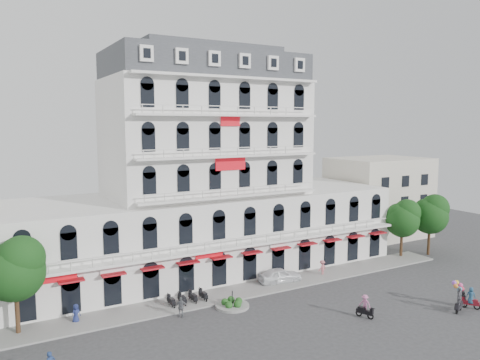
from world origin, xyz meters
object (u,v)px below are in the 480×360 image
rider_northeast (459,300)px  parked_car (280,275)px  rider_east (471,298)px  balloon_vendor (461,293)px  rider_center (365,306)px

rider_northeast → parked_car: bearing=-77.1°
rider_east → balloon_vendor: 0.94m
rider_east → balloon_vendor: (-0.38, 0.80, 0.32)m
parked_car → balloon_vendor: 17.78m
rider_northeast → rider_center: (-8.41, 3.30, -0.07)m
rider_east → balloon_vendor: bearing=-7.4°
rider_east → rider_center: bearing=38.8°
balloon_vendor → rider_northeast: bearing=-148.8°
rider_northeast → rider_center: rider_northeast is taller
rider_center → parked_car: bearing=164.7°
parked_car → rider_center: bearing=-167.0°
rider_center → rider_northeast: bearing=46.6°
rider_northeast → balloon_vendor: bearing=-169.4°
parked_car → rider_east: (11.47, -14.69, 0.20)m
parked_car → balloon_vendor: bearing=-135.2°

